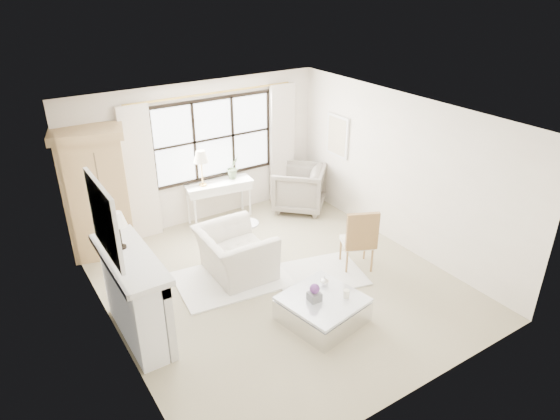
# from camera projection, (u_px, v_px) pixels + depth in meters

# --- Properties ---
(floor) EXTENTS (5.50, 5.50, 0.00)m
(floor) POSITION_uv_depth(u_px,v_px,m) (279.00, 283.00, 7.93)
(floor) COLOR tan
(floor) RESTS_ON ground
(ceiling) EXTENTS (5.50, 5.50, 0.00)m
(ceiling) POSITION_uv_depth(u_px,v_px,m) (278.00, 117.00, 6.74)
(ceiling) COLOR white
(ceiling) RESTS_ON ground
(wall_back) EXTENTS (5.00, 0.00, 5.00)m
(wall_back) POSITION_uv_depth(u_px,v_px,m) (200.00, 154.00, 9.40)
(wall_back) COLOR white
(wall_back) RESTS_ON ground
(wall_front) EXTENTS (5.00, 0.00, 5.00)m
(wall_front) POSITION_uv_depth(u_px,v_px,m) (420.00, 302.00, 5.26)
(wall_front) COLOR beige
(wall_front) RESTS_ON ground
(wall_left) EXTENTS (0.00, 5.50, 5.50)m
(wall_left) POSITION_uv_depth(u_px,v_px,m) (107.00, 255.00, 6.11)
(wall_left) COLOR beige
(wall_left) RESTS_ON ground
(wall_right) EXTENTS (0.00, 5.50, 5.50)m
(wall_right) POSITION_uv_depth(u_px,v_px,m) (401.00, 172.00, 8.55)
(wall_right) COLOR white
(wall_right) RESTS_ON ground
(window_pane) EXTENTS (2.40, 0.02, 1.50)m
(window_pane) POSITION_uv_depth(u_px,v_px,m) (214.00, 139.00, 9.42)
(window_pane) COLOR white
(window_pane) RESTS_ON wall_back
(window_frame) EXTENTS (2.50, 0.04, 1.50)m
(window_frame) POSITION_uv_depth(u_px,v_px,m) (214.00, 139.00, 9.42)
(window_frame) COLOR black
(window_frame) RESTS_ON wall_back
(curtain_rod) EXTENTS (3.30, 0.04, 0.04)m
(curtain_rod) POSITION_uv_depth(u_px,v_px,m) (212.00, 93.00, 8.99)
(curtain_rod) COLOR #BC9641
(curtain_rod) RESTS_ON wall_back
(curtain_left) EXTENTS (0.55, 0.10, 2.47)m
(curtain_left) POSITION_uv_depth(u_px,v_px,m) (140.00, 174.00, 8.79)
(curtain_left) COLOR white
(curtain_left) RESTS_ON ground
(curtain_right) EXTENTS (0.55, 0.10, 2.47)m
(curtain_right) POSITION_uv_depth(u_px,v_px,m) (282.00, 144.00, 10.26)
(curtain_right) COLOR silver
(curtain_right) RESTS_ON ground
(fireplace) EXTENTS (0.58, 1.66, 1.26)m
(fireplace) POSITION_uv_depth(u_px,v_px,m) (133.00, 296.00, 6.53)
(fireplace) COLOR silver
(fireplace) RESTS_ON ground
(mirror_frame) EXTENTS (0.05, 1.15, 0.95)m
(mirror_frame) POSITION_uv_depth(u_px,v_px,m) (104.00, 219.00, 5.91)
(mirror_frame) COLOR white
(mirror_frame) RESTS_ON wall_left
(mirror_glass) EXTENTS (0.02, 1.00, 0.80)m
(mirror_glass) POSITION_uv_depth(u_px,v_px,m) (106.00, 219.00, 5.93)
(mirror_glass) COLOR silver
(mirror_glass) RESTS_ON wall_left
(art_frame) EXTENTS (0.04, 0.62, 0.82)m
(art_frame) POSITION_uv_depth(u_px,v_px,m) (338.00, 136.00, 9.73)
(art_frame) COLOR white
(art_frame) RESTS_ON wall_right
(art_canvas) EXTENTS (0.01, 0.52, 0.72)m
(art_canvas) POSITION_uv_depth(u_px,v_px,m) (337.00, 136.00, 9.72)
(art_canvas) COLOR beige
(art_canvas) RESTS_ON wall_right
(mantel_lamp) EXTENTS (0.22, 0.22, 0.51)m
(mantel_lamp) POSITION_uv_depth(u_px,v_px,m) (118.00, 221.00, 6.28)
(mantel_lamp) COLOR black
(mantel_lamp) RESTS_ON fireplace
(armoire) EXTENTS (1.26, 0.97, 2.24)m
(armoire) POSITION_uv_depth(u_px,v_px,m) (97.00, 193.00, 8.29)
(armoire) COLOR tan
(armoire) RESTS_ON floor
(console_table) EXTENTS (1.35, 0.61, 0.80)m
(console_table) POSITION_uv_depth(u_px,v_px,m) (220.00, 201.00, 9.76)
(console_table) COLOR white
(console_table) RESTS_ON floor
(console_lamp) EXTENTS (0.28, 0.28, 0.69)m
(console_lamp) POSITION_uv_depth(u_px,v_px,m) (201.00, 158.00, 9.19)
(console_lamp) COLOR gold
(console_lamp) RESTS_ON console_table
(orchid_plant) EXTENTS (0.27, 0.23, 0.45)m
(orchid_plant) POSITION_uv_depth(u_px,v_px,m) (233.00, 167.00, 9.66)
(orchid_plant) COLOR #596F4A
(orchid_plant) RESTS_ON console_table
(side_table) EXTENTS (0.40, 0.40, 0.51)m
(side_table) POSITION_uv_depth(u_px,v_px,m) (248.00, 231.00, 8.78)
(side_table) COLOR white
(side_table) RESTS_ON floor
(rug_left) EXTENTS (1.85, 1.41, 0.03)m
(rug_left) POSITION_uv_depth(u_px,v_px,m) (232.00, 279.00, 8.01)
(rug_left) COLOR white
(rug_left) RESTS_ON floor
(rug_right) EXTENTS (1.62, 1.37, 0.03)m
(rug_right) POSITION_uv_depth(u_px,v_px,m) (319.00, 275.00, 8.12)
(rug_right) COLOR white
(rug_right) RESTS_ON floor
(club_armchair) EXTENTS (1.08, 1.22, 0.77)m
(club_armchair) POSITION_uv_depth(u_px,v_px,m) (235.00, 253.00, 8.02)
(club_armchair) COLOR silver
(club_armchair) RESTS_ON floor
(wingback_chair) EXTENTS (1.39, 1.39, 0.91)m
(wingback_chair) POSITION_uv_depth(u_px,v_px,m) (299.00, 188.00, 10.18)
(wingback_chair) COLOR gray
(wingback_chair) RESTS_ON floor
(french_chair) EXTENTS (0.64, 0.64, 1.08)m
(french_chair) POSITION_uv_depth(u_px,v_px,m) (357.00, 251.00, 8.23)
(french_chair) COLOR #A97B47
(french_chair) RESTS_ON floor
(coffee_table) EXTENTS (1.16, 1.16, 0.38)m
(coffee_table) POSITION_uv_depth(u_px,v_px,m) (322.00, 309.00, 7.03)
(coffee_table) COLOR silver
(coffee_table) RESTS_ON floor
(planter_box) EXTENTS (0.17, 0.17, 0.12)m
(planter_box) POSITION_uv_depth(u_px,v_px,m) (314.00, 297.00, 6.87)
(planter_box) COLOR slate
(planter_box) RESTS_ON coffee_table
(planter_flowers) EXTENTS (0.14, 0.14, 0.14)m
(planter_flowers) POSITION_uv_depth(u_px,v_px,m) (315.00, 289.00, 6.81)
(planter_flowers) COLOR #64317C
(planter_flowers) RESTS_ON planter_box
(pillar_candle) EXTENTS (0.09, 0.09, 0.12)m
(pillar_candle) POSITION_uv_depth(u_px,v_px,m) (346.00, 294.00, 6.93)
(pillar_candle) COLOR white
(pillar_candle) RESTS_ON coffee_table
(coffee_vase) EXTENTS (0.13, 0.13, 0.14)m
(coffee_vase) POSITION_uv_depth(u_px,v_px,m) (324.00, 281.00, 7.20)
(coffee_vase) COLOR white
(coffee_vase) RESTS_ON coffee_table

